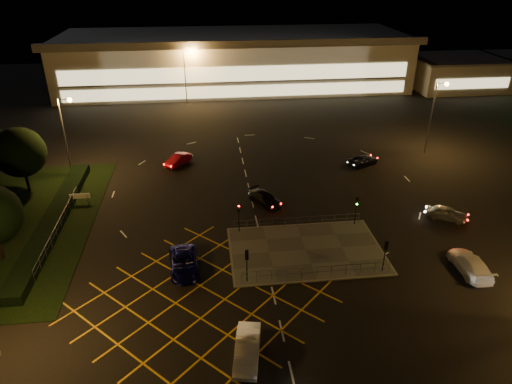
{
  "coord_description": "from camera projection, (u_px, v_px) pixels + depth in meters",
  "views": [
    {
      "loc": [
        -6.87,
        -37.02,
        24.77
      ],
      "look_at": [
        -1.73,
        6.77,
        2.0
      ],
      "focal_mm": 32.0,
      "sensor_mm": 36.0,
      "label": 1
    }
  ],
  "objects": [
    {
      "name": "ground",
      "position": [
        281.0,
        241.0,
        44.74
      ],
      "size": [
        180.0,
        180.0,
        0.0
      ],
      "primitive_type": "plane",
      "color": "black",
      "rests_on": "ground"
    },
    {
      "name": "pedestrian_island",
      "position": [
        306.0,
        250.0,
        43.16
      ],
      "size": [
        14.0,
        9.0,
        0.12
      ],
      "primitive_type": "cube",
      "color": "#4C4944",
      "rests_on": "ground"
    },
    {
      "name": "grass_verge",
      "position": [
        5.0,
        226.0,
        47.12
      ],
      "size": [
        18.0,
        30.0,
        0.08
      ],
      "primitive_type": "cube",
      "color": "black",
      "rests_on": "ground"
    },
    {
      "name": "hedge",
      "position": [
        54.0,
        219.0,
        47.43
      ],
      "size": [
        2.0,
        26.0,
        1.0
      ],
      "primitive_type": "cube",
      "color": "black",
      "rests_on": "ground"
    },
    {
      "name": "supermarket",
      "position": [
        234.0,
        60.0,
        96.98
      ],
      "size": [
        72.0,
        26.5,
        10.5
      ],
      "color": "beige",
      "rests_on": "ground"
    },
    {
      "name": "retail_unit_a",
      "position": [
        455.0,
        72.0,
        95.66
      ],
      "size": [
        18.8,
        14.8,
        6.35
      ],
      "color": "beige",
      "rests_on": "ground"
    },
    {
      "name": "streetlight_nw",
      "position": [
        66.0,
        126.0,
        55.18
      ],
      "size": [
        1.78,
        0.56,
        10.03
      ],
      "color": "slate",
      "rests_on": "ground"
    },
    {
      "name": "streetlight_ne",
      "position": [
        436.0,
        108.0,
        61.91
      ],
      "size": [
        1.78,
        0.56,
        10.03
      ],
      "color": "slate",
      "rests_on": "ground"
    },
    {
      "name": "streetlight_far_left",
      "position": [
        187.0,
        69.0,
        83.1
      ],
      "size": [
        1.78,
        0.56,
        10.03
      ],
      "color": "slate",
      "rests_on": "ground"
    },
    {
      "name": "streetlight_far_right",
      "position": [
        394.0,
        62.0,
        89.01
      ],
      "size": [
        1.78,
        0.56,
        10.03
      ],
      "color": "slate",
      "rests_on": "ground"
    },
    {
      "name": "signal_sw",
      "position": [
        247.0,
        259.0,
        37.96
      ],
      "size": [
        0.28,
        0.3,
        3.15
      ],
      "rotation": [
        0.0,
        0.0,
        3.14
      ],
      "color": "black",
      "rests_on": "pedestrian_island"
    },
    {
      "name": "signal_se",
      "position": [
        385.0,
        250.0,
        39.2
      ],
      "size": [
        0.28,
        0.3,
        3.15
      ],
      "rotation": [
        0.0,
        0.0,
        3.14
      ],
      "color": "black",
      "rests_on": "pedestrian_island"
    },
    {
      "name": "signal_nw",
      "position": [
        239.0,
        212.0,
        45.0
      ],
      "size": [
        0.28,
        0.3,
        3.15
      ],
      "color": "black",
      "rests_on": "pedestrian_island"
    },
    {
      "name": "signal_ne",
      "position": [
        357.0,
        205.0,
        46.25
      ],
      "size": [
        0.28,
        0.3,
        3.15
      ],
      "color": "black",
      "rests_on": "pedestrian_island"
    },
    {
      "name": "tree_c",
      "position": [
        20.0,
        152.0,
        51.92
      ],
      "size": [
        5.76,
        5.76,
        7.84
      ],
      "color": "black",
      "rests_on": "ground"
    },
    {
      "name": "car_queue_white",
      "position": [
        247.0,
        349.0,
        31.38
      ],
      "size": [
        2.42,
        4.89,
        1.54
      ],
      "primitive_type": "imported",
      "rotation": [
        0.0,
        0.0,
        6.11
      ],
      "color": "silver",
      "rests_on": "ground"
    },
    {
      "name": "car_left_blue",
      "position": [
        184.0,
        263.0,
        40.27
      ],
      "size": [
        2.95,
        5.54,
        1.48
      ],
      "primitive_type": "imported",
      "rotation": [
        0.0,
        0.0,
        0.09
      ],
      "color": "#0D0C4C",
      "rests_on": "ground"
    },
    {
      "name": "car_far_dkgrey",
      "position": [
        265.0,
        198.0,
        51.14
      ],
      "size": [
        3.95,
        4.89,
        1.33
      ],
      "primitive_type": "imported",
      "rotation": [
        0.0,
        0.0,
        0.54
      ],
      "color": "black",
      "rests_on": "ground"
    },
    {
      "name": "car_right_silver",
      "position": [
        447.0,
        213.0,
        48.15
      ],
      "size": [
        4.4,
        3.61,
        1.41
      ],
      "primitive_type": "imported",
      "rotation": [
        0.0,
        0.0,
        1.01
      ],
      "color": "silver",
      "rests_on": "ground"
    },
    {
      "name": "car_circ_red",
      "position": [
        178.0,
        160.0,
        60.77
      ],
      "size": [
        3.81,
        4.28,
        1.41
      ],
      "primitive_type": "imported",
      "rotation": [
        0.0,
        0.0,
        5.62
      ],
      "color": "maroon",
      "rests_on": "ground"
    },
    {
      "name": "car_east_grey",
      "position": [
        363.0,
        160.0,
        60.82
      ],
      "size": [
        4.91,
        3.81,
        1.24
      ],
      "primitive_type": "imported",
      "rotation": [
        0.0,
        0.0,
        2.03
      ],
      "color": "black",
      "rests_on": "ground"
    },
    {
      "name": "car_approach_white",
      "position": [
        470.0,
        264.0,
        40.05
      ],
      "size": [
        2.3,
        5.37,
        1.54
      ],
      "primitive_type": "imported",
      "rotation": [
        0.0,
        0.0,
        3.12
      ],
      "color": "#BCBCBC",
      "rests_on": "ground"
    }
  ]
}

